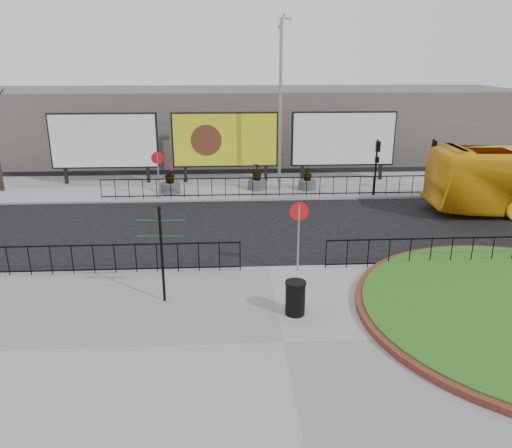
{
  "coord_description": "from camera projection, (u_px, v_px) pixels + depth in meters",
  "views": [
    {
      "loc": [
        -1.36,
        -16.32,
        7.18
      ],
      "look_at": [
        -0.36,
        1.34,
        1.27
      ],
      "focal_mm": 35.0,
      "sensor_mm": 36.0,
      "label": 1
    }
  ],
  "objects": [
    {
      "name": "litter_bin",
      "position": [
        295.0,
        298.0,
        14.32
      ],
      "size": [
        0.61,
        0.61,
        1.02
      ],
      "color": "black",
      "rests_on": "pavement_near"
    },
    {
      "name": "pavement_near",
      "position": [
        283.0,
        344.0,
        13.05
      ],
      "size": [
        30.0,
        10.0,
        0.12
      ],
      "primitive_type": "cube",
      "color": "gray",
      "rests_on": "ground"
    },
    {
      "name": "signal_pole_a",
      "position": [
        377.0,
        159.0,
        26.33
      ],
      "size": [
        0.22,
        0.26,
        3.0
      ],
      "color": "black",
      "rests_on": "pavement_far"
    },
    {
      "name": "planter_a",
      "position": [
        170.0,
        183.0,
        27.25
      ],
      "size": [
        1.09,
        1.09,
        1.56
      ],
      "color": "#4C4C4F",
      "rests_on": "pavement_far"
    },
    {
      "name": "ground",
      "position": [
        268.0,
        269.0,
        17.8
      ],
      "size": [
        90.0,
        90.0,
        0.0
      ],
      "primitive_type": "plane",
      "color": "black",
      "rests_on": "ground"
    },
    {
      "name": "signal_pole_b",
      "position": [
        432.0,
        158.0,
        26.5
      ],
      "size": [
        0.22,
        0.26,
        3.0
      ],
      "color": "black",
      "rests_on": "pavement_far"
    },
    {
      "name": "planter_b",
      "position": [
        257.0,
        180.0,
        28.03
      ],
      "size": [
        1.03,
        1.03,
        1.48
      ],
      "color": "#4C4C4F",
      "rests_on": "pavement_far"
    },
    {
      "name": "railing_far",
      "position": [
        273.0,
        187.0,
        26.45
      ],
      "size": [
        18.0,
        0.1,
        1.1
      ],
      "primitive_type": null,
      "color": "black",
      "rests_on": "pavement_far"
    },
    {
      "name": "fingerpost_sign",
      "position": [
        161.0,
        245.0,
        14.69
      ],
      "size": [
        1.42,
        0.3,
        3.02
      ],
      "rotation": [
        0.0,
        0.0,
        -0.12
      ],
      "color": "black",
      "rests_on": "pavement_near"
    },
    {
      "name": "speed_sign_near",
      "position": [
        299.0,
        221.0,
        16.88
      ],
      "size": [
        0.64,
        0.07,
        2.47
      ],
      "color": "gray",
      "rests_on": "pavement_near"
    },
    {
      "name": "railing_near_right",
      "position": [
        452.0,
        251.0,
        17.66
      ],
      "size": [
        9.0,
        0.1,
        1.1
      ],
      "primitive_type": null,
      "color": "black",
      "rests_on": "pavement_near"
    },
    {
      "name": "lamp_post",
      "position": [
        280.0,
        104.0,
        26.77
      ],
      "size": [
        0.74,
        0.18,
        9.23
      ],
      "color": "gray",
      "rests_on": "pavement_far"
    },
    {
      "name": "billboard_mid",
      "position": [
        225.0,
        140.0,
        29.18
      ],
      "size": [
        6.2,
        0.31,
        4.1
      ],
      "color": "black",
      "rests_on": "pavement_far"
    },
    {
      "name": "billboard_left",
      "position": [
        104.0,
        141.0,
        28.8
      ],
      "size": [
        6.2,
        0.31,
        4.1
      ],
      "color": "black",
      "rests_on": "pavement_far"
    },
    {
      "name": "billboard_right",
      "position": [
        343.0,
        139.0,
        29.56
      ],
      "size": [
        6.2,
        0.31,
        4.1
      ],
      "color": "black",
      "rests_on": "pavement_far"
    },
    {
      "name": "pavement_far",
      "position": [
        252.0,
        186.0,
        29.15
      ],
      "size": [
        44.0,
        6.0,
        0.12
      ],
      "primitive_type": "cube",
      "color": "gray",
      "rests_on": "ground"
    },
    {
      "name": "planter_c",
      "position": [
        307.0,
        181.0,
        28.03
      ],
      "size": [
        0.99,
        0.99,
        1.41
      ],
      "color": "#4C4C4F",
      "rests_on": "pavement_far"
    },
    {
      "name": "speed_sign_far",
      "position": [
        158.0,
        165.0,
        25.83
      ],
      "size": [
        0.64,
        0.07,
        2.47
      ],
      "color": "gray",
      "rests_on": "pavement_far"
    },
    {
      "name": "railing_near_left",
      "position": [
        94.0,
        259.0,
        16.98
      ],
      "size": [
        10.0,
        0.1,
        1.1
      ],
      "primitive_type": null,
      "color": "black",
      "rests_on": "pavement_near"
    },
    {
      "name": "building_backdrop",
      "position": [
        245.0,
        123.0,
        37.84
      ],
      "size": [
        40.0,
        10.0,
        5.0
      ],
      "primitive_type": "cube",
      "color": "#5D5851",
      "rests_on": "ground"
    }
  ]
}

